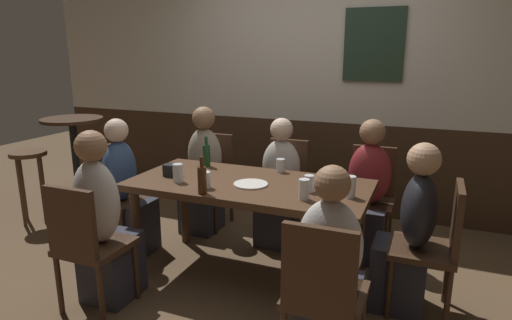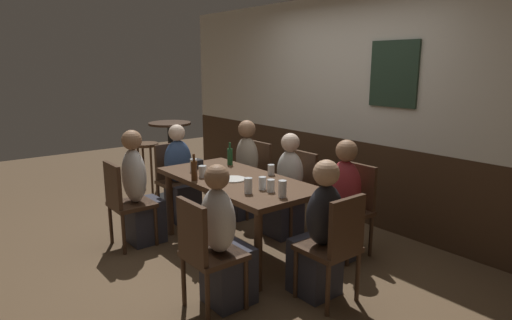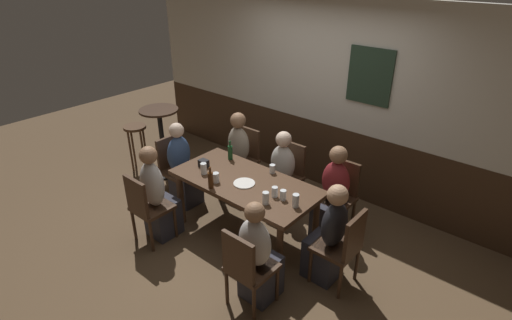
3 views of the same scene
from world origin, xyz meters
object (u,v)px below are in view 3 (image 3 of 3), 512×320
(tumbler_short, at_px, (266,199))
(side_bar_table, at_px, (162,137))
(dining_table, at_px, (245,187))
(pint_glass_pale, at_px, (275,192))
(chair_left_near, at_px, (146,206))
(person_head_west, at_px, (183,170))
(person_mid_far, at_px, (280,179))
(condiment_caddy, at_px, (204,163))
(beer_glass_half, at_px, (204,169))
(chair_right_far, at_px, (339,193))
(plate_white_large, at_px, (244,183))
(person_left_near, at_px, (158,199))
(beer_bottle_green, at_px, (230,152))
(chair_right_near, at_px, (246,266))
(chair_head_west, at_px, (175,165))
(person_right_far, at_px, (332,199))
(chair_mid_far, at_px, (288,173))
(beer_bottle_brown, at_px, (211,180))
(tumbler_water, at_px, (216,178))
(pint_glass_amber, at_px, (296,201))
(chair_head_east, at_px, (343,245))
(person_head_east, at_px, (328,240))
(beer_glass_tall, at_px, (272,169))
(person_left_far, at_px, (237,159))
(chair_left_far, at_px, (244,156))
(bar_stool, at_px, (136,135))
(person_right_near, at_px, (258,259))
(highball_clear, at_px, (283,196))

(tumbler_short, relative_size, side_bar_table, 0.13)
(dining_table, bearing_deg, pint_glass_pale, -5.33)
(chair_left_near, distance_m, person_head_west, 0.90)
(person_head_west, distance_m, person_mid_far, 1.30)
(condiment_caddy, distance_m, side_bar_table, 1.41)
(chair_left_near, xyz_separation_m, beer_glass_half, (0.28, 0.64, 0.30))
(chair_left_near, bearing_deg, chair_right_far, 47.57)
(chair_left_near, bearing_deg, plate_white_large, 44.08)
(person_left_near, bearing_deg, beer_bottle_green, 74.71)
(tumbler_short, relative_size, plate_white_large, 0.55)
(chair_right_near, relative_size, side_bar_table, 0.84)
(chair_head_west, relative_size, person_right_far, 0.77)
(chair_right_far, xyz_separation_m, chair_mid_far, (-0.76, 0.00, 0.00))
(chair_right_near, height_order, chair_mid_far, same)
(chair_head_west, bearing_deg, condiment_caddy, -6.09)
(chair_mid_far, relative_size, beer_bottle_brown, 3.49)
(chair_right_far, height_order, tumbler_water, chair_right_far)
(beer_glass_half, bearing_deg, tumbler_short, -1.37)
(chair_left_near, distance_m, pint_glass_pale, 1.48)
(pint_glass_pale, relative_size, condiment_caddy, 1.03)
(person_head_west, xyz_separation_m, pint_glass_amber, (1.85, -0.06, 0.32))
(chair_head_east, bearing_deg, tumbler_water, -171.20)
(person_head_east, bearing_deg, beer_glass_tall, 160.84)
(person_left_far, distance_m, condiment_caddy, 0.81)
(person_right_far, bearing_deg, person_head_east, -61.88)
(tumbler_water, bearing_deg, person_left_far, 120.43)
(tumbler_water, bearing_deg, chair_left_far, 116.48)
(person_left_near, relative_size, bar_stool, 1.65)
(chair_mid_far, relative_size, person_right_near, 0.79)
(highball_clear, xyz_separation_m, tumbler_water, (-0.79, -0.20, 0.00))
(chair_head_west, bearing_deg, chair_mid_far, 32.99)
(dining_table, bearing_deg, person_left_far, 138.62)
(chair_right_near, relative_size, plate_white_large, 3.62)
(dining_table, bearing_deg, tumbler_short, -24.01)
(person_left_far, xyz_separation_m, plate_white_large, (0.80, -0.72, 0.25))
(chair_head_east, distance_m, person_head_east, 0.16)
(chair_head_west, xyz_separation_m, bar_stool, (-1.12, 0.17, 0.07))
(person_head_east, xyz_separation_m, pint_glass_pale, (-0.65, -0.04, 0.31))
(beer_bottle_brown, bearing_deg, chair_left_far, 115.95)
(chair_mid_far, xyz_separation_m, person_mid_far, (-0.00, -0.16, -0.03))
(person_left_near, relative_size, person_head_east, 1.06)
(plate_white_large, bearing_deg, person_right_near, -40.25)
(plate_white_large, bearing_deg, person_mid_far, 93.12)
(person_head_west, distance_m, pint_glass_amber, 1.88)
(chair_left_near, distance_m, person_right_near, 1.52)
(person_left_near, distance_m, beer_glass_half, 0.63)
(person_mid_far, bearing_deg, beer_glass_half, -119.12)
(chair_mid_far, height_order, person_mid_far, person_mid_far)
(chair_left_near, bearing_deg, chair_left_far, 90.00)
(person_head_east, bearing_deg, person_left_far, 160.37)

